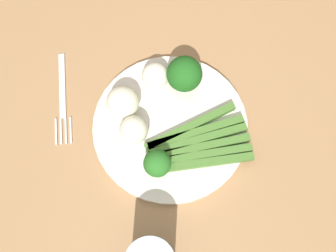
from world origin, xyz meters
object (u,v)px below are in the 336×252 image
(asparagus_bundle, at_px, (196,144))
(cauliflower_near_fork, at_px, (150,76))
(plate, at_px, (168,128))
(cauliflower_mid, at_px, (120,102))
(dining_table, at_px, (158,147))
(cauliflower_right, at_px, (131,130))
(broccoli_front, at_px, (182,75))
(broccoli_near_center, at_px, (155,164))
(fork, at_px, (60,99))

(asparagus_bundle, height_order, cauliflower_near_fork, cauliflower_near_fork)
(plate, bearing_deg, cauliflower_near_fork, -73.99)
(cauliflower_mid, bearing_deg, dining_table, 145.99)
(dining_table, distance_m, cauliflower_right, 0.15)
(asparagus_bundle, bearing_deg, broccoli_front, 87.48)
(broccoli_front, xyz_separation_m, broccoli_near_center, (0.05, 0.14, -0.01))
(broccoli_front, bearing_deg, plate, 69.16)
(broccoli_near_center, distance_m, cauliflower_right, 0.07)
(dining_table, height_order, plate, plate)
(broccoli_front, distance_m, cauliflower_near_fork, 0.05)
(cauliflower_near_fork, bearing_deg, broccoli_front, 169.41)
(broccoli_front, relative_size, cauliflower_near_fork, 1.57)
(plate, distance_m, broccoli_near_center, 0.08)
(broccoli_near_center, xyz_separation_m, cauliflower_right, (0.03, -0.06, -0.01))
(broccoli_front, distance_m, cauliflower_right, 0.12)
(broccoli_near_center, relative_size, fork, 0.31)
(asparagus_bundle, height_order, cauliflower_right, cauliflower_right)
(cauliflower_mid, bearing_deg, cauliflower_right, 107.54)
(asparagus_bundle, bearing_deg, cauliflower_mid, 137.41)
(asparagus_bundle, xyz_separation_m, cauliflower_mid, (0.11, -0.07, 0.02))
(cauliflower_mid, height_order, fork, cauliflower_mid)
(dining_table, relative_size, cauliflower_mid, 24.77)
(asparagus_bundle, height_order, broccoli_near_center, broccoli_near_center)
(broccoli_near_center, relative_size, cauliflower_mid, 1.00)
(broccoli_near_center, bearing_deg, broccoli_front, -110.70)
(cauliflower_mid, relative_size, cauliflower_right, 1.14)
(cauliflower_mid, xyz_separation_m, cauliflower_near_fork, (-0.05, -0.04, -0.00))
(asparagus_bundle, xyz_separation_m, broccoli_front, (0.01, -0.11, 0.03))
(plate, relative_size, broccoli_front, 3.57)
(cauliflower_mid, distance_m, fork, 0.12)
(asparagus_bundle, xyz_separation_m, cauliflower_right, (0.10, -0.03, 0.02))
(cauliflower_near_fork, relative_size, fork, 0.27)
(cauliflower_mid, bearing_deg, asparagus_bundle, 147.64)
(fork, bearing_deg, asparagus_bundle, 63.36)
(plate, relative_size, fork, 1.52)
(plate, distance_m, cauliflower_near_fork, 0.09)
(cauliflower_right, distance_m, fork, 0.15)
(fork, bearing_deg, broccoli_near_center, 47.08)
(cauliflower_mid, relative_size, fork, 0.31)
(broccoli_near_center, bearing_deg, asparagus_bundle, -154.32)
(cauliflower_right, bearing_deg, broccoli_near_center, 119.95)
(plate, distance_m, broccoli_front, 0.09)
(broccoli_front, distance_m, broccoli_near_center, 0.15)
(plate, height_order, broccoli_near_center, broccoli_near_center)
(plate, bearing_deg, dining_table, -6.85)
(asparagus_bundle, distance_m, cauliflower_mid, 0.14)
(cauliflower_right, bearing_deg, cauliflower_mid, -72.46)
(plate, relative_size, cauliflower_near_fork, 5.61)
(cauliflower_mid, bearing_deg, fork, -15.20)
(asparagus_bundle, height_order, broccoli_front, broccoli_front)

